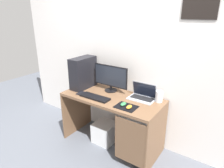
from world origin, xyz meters
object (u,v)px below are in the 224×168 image
mouse_left (123,104)px  subwoofer (105,132)px  mouse_right (129,107)px  pc_tower (83,73)px  cell_phone (81,93)px  monitor (111,78)px  laptop (142,95)px  keyboard (95,97)px  speaker (159,97)px

mouse_left → subwoofer: (-0.39, 0.14, -0.62)m
mouse_left → mouse_right: (0.09, -0.03, 0.00)m
mouse_left → mouse_right: size_ratio=1.00×
pc_tower → mouse_right: 0.96m
cell_phone → subwoofer: cell_phone is taller
monitor → subwoofer: monitor is taller
cell_phone → mouse_left: bearing=1.0°
laptop → monitor: bearing=-177.9°
mouse_right → cell_phone: mouse_right is taller
monitor → pc_tower: bearing=-165.8°
laptop → mouse_right: (-0.00, -0.34, -0.02)m
laptop → mouse_left: laptop is taller
laptop → keyboard: bearing=-147.0°
speaker → cell_phone: speaker is taller
keyboard → cell_phone: bearing=178.3°
laptop → speaker: size_ratio=2.37×
pc_tower → cell_phone: bearing=-58.8°
laptop → keyboard: laptop is taller
mouse_left → mouse_right: bearing=-14.7°
keyboard → subwoofer: bearing=77.6°
pc_tower → speaker: bearing=7.8°
pc_tower → subwoofer: size_ratio=1.53×
subwoofer → keyboard: bearing=-102.4°
speaker → mouse_left: size_ratio=1.49×
monitor → speaker: bearing=3.9°
keyboard → subwoofer: 0.64m
pc_tower → speaker: 1.14m
mouse_right → subwoofer: (-0.48, 0.16, -0.62)m
mouse_right → subwoofer: mouse_right is taller
speaker → mouse_right: speaker is taller
speaker → subwoofer: (-0.70, -0.21, -0.67)m
pc_tower → mouse_left: pc_tower is taller
pc_tower → speaker: pc_tower is taller
laptop → pc_tower: bearing=-172.3°
cell_phone → subwoofer: (0.30, 0.15, -0.61)m
pc_tower → cell_phone: (0.13, -0.21, -0.22)m
keyboard → mouse_right: size_ratio=4.38×
pc_tower → laptop: size_ratio=1.33×
laptop → subwoofer: laptop is taller
subwoofer → mouse_right: bearing=-18.8°
speaker → mouse_left: 0.47m
mouse_left → mouse_right: 0.10m
mouse_right → keyboard: bearing=179.4°
keyboard → mouse_left: size_ratio=4.38×
monitor → laptop: (0.49, 0.02, -0.15)m
keyboard → mouse_left: 0.43m
pc_tower → keyboard: bearing=-29.1°
pc_tower → cell_phone: pc_tower is taller
keyboard → monitor: bearing=84.9°
laptop → cell_phone: laptop is taller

